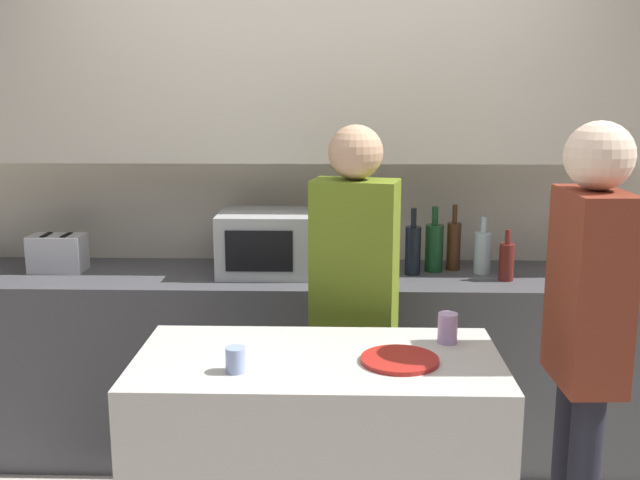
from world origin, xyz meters
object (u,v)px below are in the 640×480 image
at_px(bottle_4, 506,261).
at_px(cup_0, 236,360).
at_px(potted_plant, 612,235).
at_px(bottle_0, 413,249).
at_px(bottle_2, 454,245).
at_px(cup_1, 448,328).
at_px(bottle_1, 434,247).
at_px(person_center, 586,327).
at_px(microwave, 273,243).
at_px(person_left, 354,290).
at_px(bottle_3, 483,252).
at_px(toaster, 58,253).
at_px(plate_on_island, 400,360).

height_order(bottle_4, cup_0, bottle_4).
xyz_separation_m(potted_plant, bottle_0, (-0.95, -0.01, -0.07)).
bearing_deg(cup_0, bottle_0, 62.02).
relative_size(potted_plant, bottle_4, 1.63).
bearing_deg(bottle_2, cup_1, -99.35).
distance_m(bottle_1, person_center, 1.23).
bearing_deg(bottle_1, person_center, -72.72).
xyz_separation_m(microwave, person_left, (0.38, -0.58, -0.07)).
distance_m(bottle_2, bottle_3, 0.15).
xyz_separation_m(bottle_0, bottle_3, (0.34, 0.03, -0.02)).
relative_size(toaster, bottle_1, 0.81).
distance_m(bottle_0, bottle_2, 0.23).
bearing_deg(cup_0, cup_1, 22.36).
relative_size(plate_on_island, person_left, 0.16).
xyz_separation_m(bottle_1, person_left, (-0.40, -0.63, -0.05)).
bearing_deg(toaster, bottle_1, 1.50).
bearing_deg(person_left, microwave, -43.53).
bearing_deg(bottle_4, bottle_3, 123.35).
relative_size(microwave, bottle_3, 1.86).
relative_size(cup_1, person_center, 0.06).
relative_size(bottle_4, cup_1, 2.23).
bearing_deg(plate_on_island, bottle_2, 74.20).
xyz_separation_m(microwave, toaster, (-1.06, 0.00, -0.06)).
distance_m(bottle_0, bottle_4, 0.44).
relative_size(bottle_0, bottle_2, 0.99).
bearing_deg(cup_1, plate_on_island, -133.51).
distance_m(cup_1, person_left, 0.53).
relative_size(microwave, bottle_0, 1.60).
xyz_separation_m(toaster, potted_plant, (2.69, -0.00, 0.11)).
bearing_deg(toaster, bottle_3, 0.46).
xyz_separation_m(bottle_1, bottle_2, (0.10, 0.03, 0.00)).
bearing_deg(bottle_4, potted_plant, 12.55).
xyz_separation_m(toaster, bottle_3, (2.08, 0.02, 0.02)).
distance_m(cup_0, person_left, 0.82).
height_order(bottle_0, bottle_3, bottle_0).
distance_m(bottle_0, person_left, 0.64).
distance_m(plate_on_island, person_center, 0.64).
relative_size(bottle_0, person_center, 0.19).
bearing_deg(bottle_4, bottle_0, 166.45).
relative_size(microwave, bottle_4, 2.15).
relative_size(bottle_1, bottle_2, 0.98).
xyz_separation_m(bottle_0, bottle_4, (0.43, -0.10, -0.03)).
height_order(bottle_2, bottle_3, bottle_2).
xyz_separation_m(toaster, cup_1, (1.77, -1.00, -0.03)).
bearing_deg(microwave, cup_1, -54.83).
relative_size(bottle_3, cup_1, 2.58).
relative_size(cup_0, person_center, 0.05).
bearing_deg(cup_1, potted_plant, 47.52).
relative_size(toaster, cup_1, 2.40).
relative_size(bottle_1, cup_0, 3.92).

